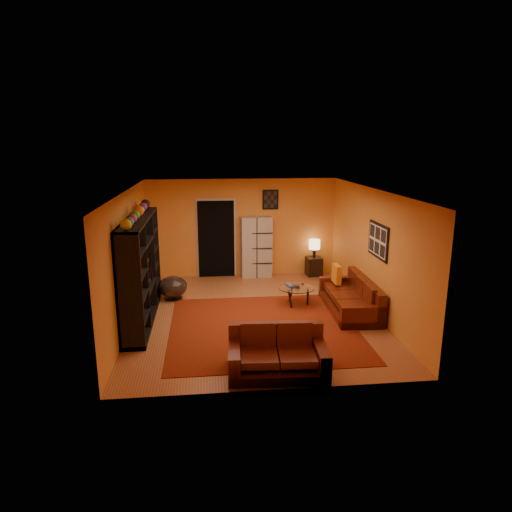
{
  "coord_description": "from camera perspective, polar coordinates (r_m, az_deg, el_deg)",
  "views": [
    {
      "loc": [
        -0.94,
        -8.94,
        3.52
      ],
      "look_at": [
        0.05,
        0.1,
        1.25
      ],
      "focal_mm": 32.0,
      "sensor_mm": 36.0,
      "label": 1
    }
  ],
  "objects": [
    {
      "name": "throw_pillow",
      "position": [
        10.47,
        10.03,
        -2.21
      ],
      "size": [
        0.12,
        0.42,
        0.42
      ],
      "primitive_type": "cube",
      "color": "orange",
      "rests_on": "sofa"
    },
    {
      "name": "side_table",
      "position": [
        12.46,
        7.24,
        -1.29
      ],
      "size": [
        0.42,
        0.42,
        0.5
      ],
      "primitive_type": "cube",
      "rotation": [
        0.0,
        0.0,
        0.06
      ],
      "color": "black",
      "rests_on": "floor"
    },
    {
      "name": "loveseat",
      "position": [
        7.35,
        2.66,
        -12.09
      ],
      "size": [
        1.58,
        1.01,
        0.85
      ],
      "rotation": [
        0.0,
        0.0,
        1.51
      ],
      "color": "#4B140A",
      "rests_on": "rug"
    },
    {
      "name": "rug",
      "position": [
        9.02,
        0.88,
        -8.91
      ],
      "size": [
        3.6,
        3.6,
        0.01
      ],
      "primitive_type": "cube",
      "color": "#621A0B",
      "rests_on": "floor"
    },
    {
      "name": "wall_front",
      "position": [
        6.41,
        2.6,
        -6.26
      ],
      "size": [
        6.0,
        0.0,
        6.0
      ],
      "primitive_type": "plane",
      "rotation": [
        -1.57,
        0.0,
        0.0
      ],
      "color": "orange",
      "rests_on": "floor"
    },
    {
      "name": "tv",
      "position": [
        9.35,
        -13.92,
        -2.07
      ],
      "size": [
        0.95,
        0.12,
        0.55
      ],
      "primitive_type": "imported",
      "rotation": [
        0.0,
        0.0,
        1.57
      ],
      "color": "black",
      "rests_on": "entertainment_unit"
    },
    {
      "name": "table_lamp",
      "position": [
        12.32,
        7.32,
        1.38
      ],
      "size": [
        0.29,
        0.29,
        0.49
      ],
      "color": "black",
      "rests_on": "side_table"
    },
    {
      "name": "storage_cabinet",
      "position": [
        12.11,
        0.02,
        1.12
      ],
      "size": [
        0.84,
        0.42,
        1.62
      ],
      "primitive_type": "cube",
      "rotation": [
        0.0,
        0.0,
        0.07
      ],
      "color": "#B8B2AA",
      "rests_on": "floor"
    },
    {
      "name": "wall_back",
      "position": [
        12.18,
        -1.73,
        3.53
      ],
      "size": [
        6.0,
        0.0,
        6.0
      ],
      "primitive_type": "plane",
      "rotation": [
        1.57,
        0.0,
        0.0
      ],
      "color": "orange",
      "rests_on": "floor"
    },
    {
      "name": "wall_art_back",
      "position": [
        12.13,
        1.82,
        7.07
      ],
      "size": [
        0.42,
        0.03,
        0.52
      ],
      "primitive_type": "cube",
      "color": "black",
      "rests_on": "wall_back"
    },
    {
      "name": "wall_left",
      "position": [
        9.34,
        -15.68,
        -0.25
      ],
      "size": [
        0.0,
        6.0,
        6.0
      ],
      "primitive_type": "plane",
      "rotation": [
        1.57,
        0.0,
        1.57
      ],
      "color": "orange",
      "rests_on": "floor"
    },
    {
      "name": "ceiling",
      "position": [
        9.03,
        -0.25,
        8.19
      ],
      "size": [
        6.0,
        6.0,
        0.0
      ],
      "primitive_type": "plane",
      "rotation": [
        3.14,
        0.0,
        0.0
      ],
      "color": "white",
      "rests_on": "wall_back"
    },
    {
      "name": "bowl_chair",
      "position": [
        10.68,
        -10.35,
        -3.83
      ],
      "size": [
        0.65,
        0.65,
        0.53
      ],
      "color": "black",
      "rests_on": "floor"
    },
    {
      "name": "floor",
      "position": [
        9.65,
        -0.23,
        -7.36
      ],
      "size": [
        6.0,
        6.0,
        0.0
      ],
      "primitive_type": "plane",
      "color": "#96532E",
      "rests_on": "ground"
    },
    {
      "name": "wall_art_right",
      "position": [
        9.49,
        15.03,
        1.87
      ],
      "size": [
        0.03,
        1.0,
        0.7
      ],
      "primitive_type": "cube",
      "color": "black",
      "rests_on": "wall_right"
    },
    {
      "name": "coffee_table",
      "position": [
        10.13,
        5.08,
        -4.17
      ],
      "size": [
        0.81,
        0.81,
        0.4
      ],
      "rotation": [
        0.0,
        0.0,
        -0.24
      ],
      "color": "silver",
      "rests_on": "floor"
    },
    {
      "name": "doorway",
      "position": [
        12.16,
        -4.99,
        2.12
      ],
      "size": [
        0.95,
        0.1,
        2.04
      ],
      "primitive_type": "cube",
      "color": "black",
      "rests_on": "floor"
    },
    {
      "name": "wall_right",
      "position": [
        9.83,
        14.41,
        0.53
      ],
      "size": [
        0.0,
        6.0,
        6.0
      ],
      "primitive_type": "plane",
      "rotation": [
        1.57,
        0.0,
        -1.57
      ],
      "color": "orange",
      "rests_on": "floor"
    },
    {
      "name": "sofa",
      "position": [
        10.01,
        12.05,
        -5.14
      ],
      "size": [
        0.96,
        2.18,
        0.85
      ],
      "rotation": [
        0.0,
        0.0,
        -0.04
      ],
      "color": "#4B140A",
      "rests_on": "rug"
    },
    {
      "name": "entertainment_unit",
      "position": [
        9.37,
        -14.22,
        -1.7
      ],
      "size": [
        0.45,
        3.0,
        2.1
      ],
      "primitive_type": "cube",
      "color": "black",
      "rests_on": "floor"
    }
  ]
}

